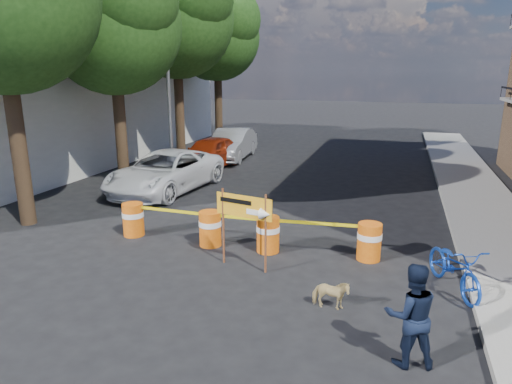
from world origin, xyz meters
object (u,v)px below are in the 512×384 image
Objects in this scene: barrel_far_right at (369,241)px; sedan_silver at (232,144)px; pedestrian at (411,315)px; barrel_mid_right at (268,234)px; barrel_mid_left at (210,228)px; dog at (331,294)px; sedan_red at (210,153)px; detour_sign at (251,214)px; bicycle at (457,245)px; suv_white at (166,172)px; barrel_far_left at (133,219)px.

sedan_silver is (-7.56, 10.99, 0.29)m from barrel_far_right.
pedestrian reaches higher than sedan_silver.
barrel_mid_right and barrel_far_right have the same top height.
pedestrian is (4.81, -3.63, 0.35)m from barrel_mid_left.
pedestrian reaches higher than barrel_mid_right.
barrel_mid_right is 0.55× the size of pedestrian.
barrel_far_right is at bearing 5.60° from barrel_mid_right.
barrel_mid_left and barrel_far_right have the same top height.
dog is at bearing -34.14° from barrel_mid_left.
sedan_red is at bearing 31.35° from dog.
detour_sign is 2.55× the size of dog.
pedestrian is 0.36× the size of sedan_silver.
detour_sign is at bearing -94.25° from barrel_mid_right.
barrel_mid_right is 0.19× the size of sedan_silver.
bicycle reaches higher than suv_white.
barrel_far_right is at bearing -23.42° from suv_white.
detour_sign is 0.39× the size of sedan_silver.
sedan_silver reaches higher than dog.
bicycle is (4.26, 0.26, -0.33)m from detour_sign.
bicycle is at bearing -56.83° from sedan_silver.
barrel_far_right reaches higher than dog.
barrel_far_left is at bearing 65.89° from dog.
sedan_silver is at bearing 104.31° from bicycle.
sedan_red is 0.91× the size of sedan_silver.
barrel_mid_left is at bearing 54.38° from dog.
barrel_far_left and barrel_mid_left have the same top height.
barrel_mid_left is 0.17× the size of suv_white.
sedan_red reaches higher than barrel_mid_left.
pedestrian is at bearing -37.01° from barrel_mid_left.
barrel_far_left is 0.45× the size of bicycle.
barrel_far_right is 8.79m from suv_white.
detour_sign is 7.68m from suv_white.
detour_sign reaches higher than suv_white.
sedan_silver is (-7.04, 13.60, 0.47)m from dog.
bicycle is (1.76, -1.10, 0.52)m from barrel_far_right.
bicycle reaches higher than detour_sign.
barrel_mid_right is 0.17× the size of suv_white.
pedestrian reaches higher than barrel_far_right.
barrel_mid_right is at bearing 1.74° from barrel_mid_left.
suv_white is (-1.44, 4.51, 0.27)m from barrel_far_left.
barrel_mid_right is 12.35m from sedan_silver.
sedan_silver is at bearing 92.37° from sedan_red.
dog is at bearing -38.17° from suv_white.
barrel_far_left and barrel_far_right have the same top height.
dog is 13.34m from sedan_red.
bicycle is at bearing -11.64° from barrel_mid_right.
bicycle is 0.47× the size of sedan_red.
detour_sign reaches higher than barrel_far_right.
sedan_silver is (-5.05, 12.35, -0.56)m from detour_sign.
barrel_mid_left is 6.03m from pedestrian.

